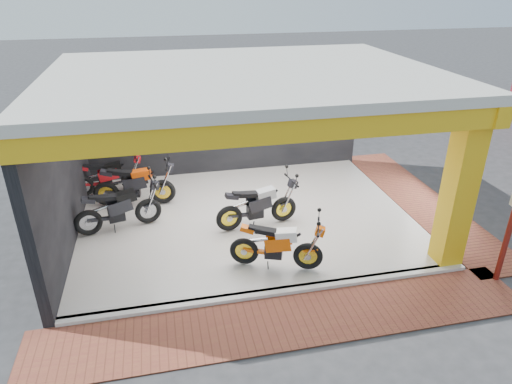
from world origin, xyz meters
The scene contains 16 objects.
ground centered at (0.00, 0.00, 0.00)m, with size 80.00×80.00×0.00m, color #2D2D30.
showroom_floor centered at (0.00, 2.00, 0.05)m, with size 8.00×6.00×0.10m, color white.
showroom_ceiling centered at (0.00, 2.00, 3.60)m, with size 8.40×6.40×0.20m, color beige.
back_wall centered at (0.00, 5.10, 1.75)m, with size 8.20×0.20×3.50m, color black.
left_wall centered at (-4.10, 2.00, 1.75)m, with size 0.20×6.20×3.50m, color black.
corner_column centered at (3.75, -0.75, 1.75)m, with size 0.50×0.50×3.50m, color gold.
header_beam_front centered at (0.00, -1.00, 3.30)m, with size 8.40×0.30×0.40m, color gold.
header_beam_right centered at (4.00, 2.00, 3.30)m, with size 0.30×6.40×0.40m, color gold.
floor_kerb centered at (0.00, -1.02, 0.05)m, with size 8.00×0.20×0.10m, color white.
paver_front centered at (0.00, -1.80, 0.01)m, with size 9.00×1.40×0.03m, color brown.
paver_right centered at (4.80, 2.00, 0.01)m, with size 1.40×7.00×0.03m, color brown.
moto_hero centered at (0.78, -0.50, 0.72)m, with size 2.02×0.75×1.23m, color #E65709, non-canonical shape.
moto_row_a centered at (0.83, 1.55, 0.75)m, with size 2.12×0.78×1.29m, color black, non-canonical shape.
moto_row_b centered at (-2.37, 2.14, 0.75)m, with size 2.12×0.78×1.29m, color black, non-canonical shape.
moto_row_c centered at (-1.99, 3.14, 0.78)m, with size 2.21×0.82×1.35m, color black, non-canonical shape.
moto_row_d centered at (-2.80, 4.13, 0.71)m, with size 1.99×0.74×1.22m, color #B11219, non-canonical shape.
Camera 1 is at (-1.89, -7.83, 5.59)m, focal length 32.00 mm.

